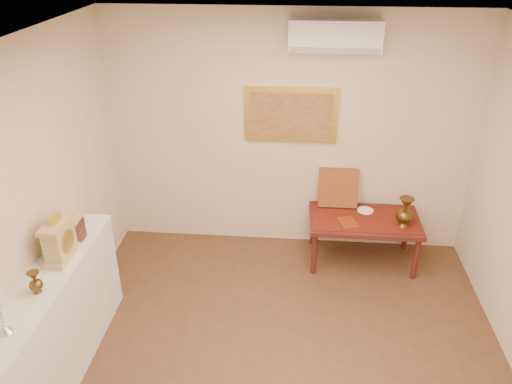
# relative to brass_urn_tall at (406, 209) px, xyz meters

# --- Properties ---
(ceiling) EXTENTS (4.50, 4.50, 0.00)m
(ceiling) POSITION_rel_brass_urn_tall_xyz_m (-1.24, -1.76, 1.94)
(ceiling) COLOR silver
(ceiling) RESTS_ON ground
(wall_back) EXTENTS (4.00, 0.02, 2.70)m
(wall_back) POSITION_rel_brass_urn_tall_xyz_m (-1.24, 0.49, 0.59)
(wall_back) COLOR beige
(wall_back) RESTS_ON ground
(wall_left) EXTENTS (0.02, 4.50, 2.70)m
(wall_left) POSITION_rel_brass_urn_tall_xyz_m (-3.24, -1.76, 0.59)
(wall_left) COLOR beige
(wall_left) RESTS_ON ground
(candlestick) EXTENTS (0.10, 0.10, 0.22)m
(candlestick) POSITION_rel_brass_urn_tall_xyz_m (-3.06, -2.30, 0.33)
(candlestick) COLOR silver
(candlestick) RESTS_ON display_ledge
(brass_urn_small) EXTENTS (0.10, 0.10, 0.23)m
(brass_urn_small) POSITION_rel_brass_urn_tall_xyz_m (-3.04, -1.89, 0.34)
(brass_urn_small) COLOR brown
(brass_urn_small) RESTS_ON display_ledge
(table_cloth) EXTENTS (1.14, 0.59, 0.01)m
(table_cloth) POSITION_rel_brass_urn_tall_xyz_m (-0.39, 0.12, -0.21)
(table_cloth) COLOR maroon
(table_cloth) RESTS_ON low_table
(brass_urn_tall) EXTENTS (0.18, 0.18, 0.40)m
(brass_urn_tall) POSITION_rel_brass_urn_tall_xyz_m (0.00, 0.00, 0.00)
(brass_urn_tall) COLOR brown
(brass_urn_tall) RESTS_ON table_cloth
(plate) EXTENTS (0.18, 0.18, 0.01)m
(plate) POSITION_rel_brass_urn_tall_xyz_m (-0.37, 0.28, -0.20)
(plate) COLOR white
(plate) RESTS_ON table_cloth
(menu) EXTENTS (0.24, 0.29, 0.01)m
(menu) POSITION_rel_brass_urn_tall_xyz_m (-0.58, -0.00, -0.20)
(menu) COLOR maroon
(menu) RESTS_ON table_cloth
(cushion) EXTENTS (0.44, 0.19, 0.45)m
(cushion) POSITION_rel_brass_urn_tall_xyz_m (-0.68, 0.39, 0.02)
(cushion) COLOR maroon
(cushion) RESTS_ON table_cloth
(display_ledge) EXTENTS (0.37, 2.02, 0.98)m
(display_ledge) POSITION_rel_brass_urn_tall_xyz_m (-3.07, -1.76, -0.27)
(display_ledge) COLOR silver
(display_ledge) RESTS_ON floor
(mantel_clock) EXTENTS (0.17, 0.36, 0.41)m
(mantel_clock) POSITION_rel_brass_urn_tall_xyz_m (-3.04, -1.45, 0.40)
(mantel_clock) COLOR tan
(mantel_clock) RESTS_ON display_ledge
(wooden_chest) EXTENTS (0.16, 0.21, 0.24)m
(wooden_chest) POSITION_rel_brass_urn_tall_xyz_m (-3.04, -1.21, 0.34)
(wooden_chest) COLOR tan
(wooden_chest) RESTS_ON display_ledge
(low_table) EXTENTS (1.20, 0.70, 0.55)m
(low_table) POSITION_rel_brass_urn_tall_xyz_m (-0.39, 0.12, -0.27)
(low_table) COLOR #4E1B17
(low_table) RESTS_ON floor
(painting) EXTENTS (1.00, 0.06, 0.60)m
(painting) POSITION_rel_brass_urn_tall_xyz_m (-1.24, 0.47, 0.84)
(painting) COLOR gold
(painting) RESTS_ON wall_back
(ac_unit) EXTENTS (0.90, 0.25, 0.30)m
(ac_unit) POSITION_rel_brass_urn_tall_xyz_m (-0.84, 0.36, 1.69)
(ac_unit) COLOR white
(ac_unit) RESTS_ON wall_back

